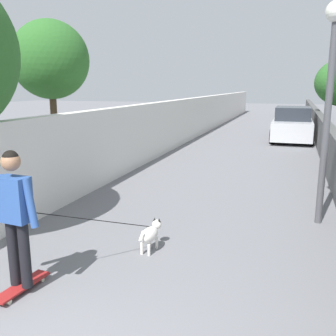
{
  "coord_description": "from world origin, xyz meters",
  "views": [
    {
      "loc": [
        -1.24,
        -1.75,
        2.49
      ],
      "look_at": [
        5.21,
        0.39,
        1.0
      ],
      "focal_mm": 40.47,
      "sensor_mm": 36.0,
      "label": 1
    }
  ],
  "objects_px": {
    "lamp_post": "(331,74)",
    "person_skateboarder": "(15,209)",
    "skateboard": "(22,286)",
    "dog": "(150,234)",
    "car_near": "(292,125)",
    "tree_left_distant": "(50,60)"
  },
  "relations": [
    {
      "from": "lamp_post",
      "to": "person_skateboarder",
      "type": "relative_size",
      "value": 2.3
    },
    {
      "from": "skateboard",
      "to": "person_skateboarder",
      "type": "xyz_separation_m",
      "value": [
        -0.0,
        -0.0,
        1.0
      ]
    },
    {
      "from": "skateboard",
      "to": "dog",
      "type": "height_order",
      "value": "dog"
    },
    {
      "from": "skateboard",
      "to": "dog",
      "type": "xyz_separation_m",
      "value": [
        1.6,
        -1.07,
        0.21
      ]
    },
    {
      "from": "person_skateboarder",
      "to": "car_near",
      "type": "distance_m",
      "value": 15.02
    },
    {
      "from": "lamp_post",
      "to": "dog",
      "type": "distance_m",
      "value": 4.08
    },
    {
      "from": "person_skateboarder",
      "to": "dog",
      "type": "bearing_deg",
      "value": -33.8
    },
    {
      "from": "lamp_post",
      "to": "car_near",
      "type": "relative_size",
      "value": 1.0
    },
    {
      "from": "person_skateboarder",
      "to": "tree_left_distant",
      "type": "bearing_deg",
      "value": 30.27
    },
    {
      "from": "tree_left_distant",
      "to": "dog",
      "type": "distance_m",
      "value": 6.24
    },
    {
      "from": "skateboard",
      "to": "person_skateboarder",
      "type": "distance_m",
      "value": 1.0
    },
    {
      "from": "dog",
      "to": "car_near",
      "type": "bearing_deg",
      "value": -8.36
    },
    {
      "from": "car_near",
      "to": "person_skateboarder",
      "type": "bearing_deg",
      "value": 168.48
    },
    {
      "from": "lamp_post",
      "to": "skateboard",
      "type": "distance_m",
      "value": 5.8
    },
    {
      "from": "lamp_post",
      "to": "dog",
      "type": "bearing_deg",
      "value": 130.01
    },
    {
      "from": "skateboard",
      "to": "car_near",
      "type": "distance_m",
      "value": 15.03
    },
    {
      "from": "lamp_post",
      "to": "skateboard",
      "type": "bearing_deg",
      "value": 135.97
    },
    {
      "from": "dog",
      "to": "car_near",
      "type": "height_order",
      "value": "car_near"
    },
    {
      "from": "dog",
      "to": "tree_left_distant",
      "type": "bearing_deg",
      "value": 48.46
    },
    {
      "from": "person_skateboarder",
      "to": "skateboard",
      "type": "bearing_deg",
      "value": 45.0
    },
    {
      "from": "tree_left_distant",
      "to": "car_near",
      "type": "distance_m",
      "value": 11.47
    },
    {
      "from": "skateboard",
      "to": "car_near",
      "type": "relative_size",
      "value": 0.21
    }
  ]
}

